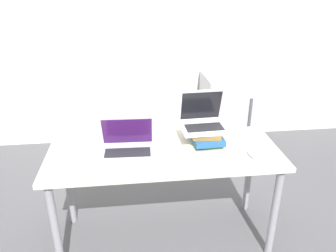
% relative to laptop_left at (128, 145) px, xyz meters
% --- Properties ---
extents(wall_back, '(8.00, 0.05, 2.70)m').
position_rel_laptop_left_xyz_m(wall_back, '(0.24, 1.66, 0.58)').
color(wall_back, silver).
rests_on(wall_back, ground_plane).
extents(desk, '(1.53, 0.62, 0.72)m').
position_rel_laptop_left_xyz_m(desk, '(0.24, -0.02, -0.13)').
color(desk, beige).
rests_on(desk, ground_plane).
extents(laptop_left, '(0.37, 0.25, 0.24)m').
position_rel_laptop_left_xyz_m(laptop_left, '(0.00, 0.00, 0.00)').
color(laptop_left, silver).
rests_on(laptop_left, desk).
extents(book_stack, '(0.22, 0.28, 0.10)m').
position_rel_laptop_left_xyz_m(book_stack, '(0.54, 0.08, -0.00)').
color(book_stack, '#33753D').
rests_on(book_stack, desk).
extents(laptop_on_books, '(0.32, 0.27, 0.26)m').
position_rel_laptop_left_xyz_m(laptop_on_books, '(0.52, 0.12, 0.10)').
color(laptop_on_books, silver).
rests_on(laptop_on_books, book_stack).
extents(wireless_keyboard, '(0.30, 0.13, 0.01)m').
position_rel_laptop_left_xyz_m(wireless_keyboard, '(0.54, -0.17, -0.04)').
color(wireless_keyboard, silver).
rests_on(wireless_keyboard, desk).
extents(mouse, '(0.06, 0.11, 0.03)m').
position_rel_laptop_left_xyz_m(mouse, '(0.79, -0.14, -0.03)').
color(mouse, white).
rests_on(mouse, desk).
extents(mini_fridge, '(0.53, 0.53, 0.83)m').
position_rel_laptop_left_xyz_m(mini_fridge, '(1.07, 1.33, -0.36)').
color(mini_fridge, silver).
rests_on(mini_fridge, ground_plane).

